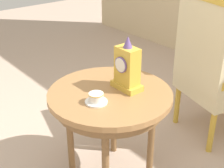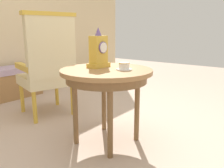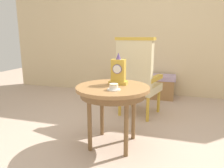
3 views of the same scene
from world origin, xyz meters
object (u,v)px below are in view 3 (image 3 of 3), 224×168
Objects in this scene: window_bench at (145,85)px; teacup_left at (113,87)px; side_table at (113,93)px; mantel_clock at (118,72)px; armchair at (137,76)px.

teacup_left is at bearing -90.78° from window_bench.
mantel_clock reaches higher than side_table.
mantel_clock is (-0.02, 0.25, 0.11)m from teacup_left.
window_bench is (-0.02, 1.07, -0.37)m from armchair.
side_table is 0.67× the size of window_bench.
teacup_left is 2.17m from window_bench.
side_table is at bearing -92.20° from window_bench.
side_table is 0.92m from armchair.
window_bench is at bearing 89.22° from teacup_left.
armchair is at bearing 83.73° from side_table.
teacup_left is 0.39× the size of mantel_clock.
mantel_clock reaches higher than window_bench.
armchair reaches higher than teacup_left.
armchair is (0.05, 1.05, -0.08)m from teacup_left.
teacup_left reaches higher than side_table.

